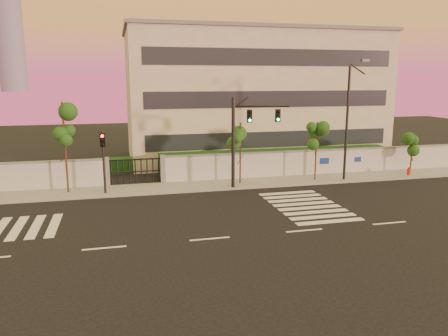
{
  "coord_description": "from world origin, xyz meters",
  "views": [
    {
      "loc": [
        -4.16,
        -19.84,
        7.7
      ],
      "look_at": [
        2.2,
        6.0,
        2.26
      ],
      "focal_mm": 35.0,
      "sensor_mm": 36.0,
      "label": 1
    }
  ],
  "objects": [
    {
      "name": "streetlight_east",
      "position": [
        12.57,
        9.46,
        4.88
      ],
      "size": [
        0.54,
        2.17,
        9.03
      ],
      "color": "black",
      "rests_on": "ground"
    },
    {
      "name": "hedge_row",
      "position": [
        1.17,
        14.74,
        0.82
      ],
      "size": [
        41.0,
        4.25,
        1.8
      ],
      "color": "#123810",
      "rests_on": "ground"
    },
    {
      "name": "traffic_signal_secondary",
      "position": [
        -5.13,
        9.75,
        2.75
      ],
      "size": [
        0.34,
        0.33,
        4.33
      ],
      "rotation": [
        0.0,
        0.0,
        0.33
      ],
      "color": "black",
      "rests_on": "ground"
    },
    {
      "name": "traffic_signal_main",
      "position": [
        4.48,
        9.24,
        4.09
      ],
      "size": [
        4.02,
        1.42,
        6.47
      ],
      "rotation": [
        0.0,
        0.0,
        -0.32
      ],
      "color": "black",
      "rests_on": "ground"
    },
    {
      "name": "sidewalk",
      "position": [
        0.0,
        10.5,
        0.07
      ],
      "size": [
        60.0,
        3.0,
        0.15
      ],
      "primitive_type": "cube",
      "color": "gray",
      "rests_on": "ground"
    },
    {
      "name": "street_tree_d",
      "position": [
        4.53,
        10.41,
        3.4
      ],
      "size": [
        1.46,
        1.16,
        4.62
      ],
      "color": "#382314",
      "rests_on": "ground"
    },
    {
      "name": "ground",
      "position": [
        0.0,
        0.0,
        0.0
      ],
      "size": [
        120.0,
        120.0,
        0.0
      ],
      "primitive_type": "plane",
      "color": "black",
      "rests_on": "ground"
    },
    {
      "name": "road_markings",
      "position": [
        -1.58,
        3.76,
        0.01
      ],
      "size": [
        57.0,
        7.62,
        0.02
      ],
      "color": "silver",
      "rests_on": "ground"
    },
    {
      "name": "street_tree_c",
      "position": [
        -7.56,
        10.66,
        4.59
      ],
      "size": [
        1.63,
        1.3,
        6.25
      ],
      "color": "#382314",
      "rests_on": "ground"
    },
    {
      "name": "perimeter_wall",
      "position": [
        0.1,
        12.0,
        1.07
      ],
      "size": [
        60.0,
        0.36,
        2.2
      ],
      "color": "#AFB1B6",
      "rests_on": "ground"
    },
    {
      "name": "institutional_building",
      "position": [
        9.0,
        21.99,
        6.16
      ],
      "size": [
        24.4,
        12.4,
        12.25
      ],
      "color": "#B7B29B",
      "rests_on": "ground"
    },
    {
      "name": "street_tree_e",
      "position": [
        10.39,
        10.09,
        3.36
      ],
      "size": [
        1.42,
        1.13,
        4.56
      ],
      "color": "#382314",
      "rests_on": "ground"
    },
    {
      "name": "street_tree_f",
      "position": [
        19.02,
        10.45,
        2.51
      ],
      "size": [
        1.33,
        1.06,
        3.4
      ],
      "color": "#382314",
      "rests_on": "ground"
    },
    {
      "name": "fire_hydrant",
      "position": [
        18.31,
        9.69,
        0.4
      ],
      "size": [
        0.32,
        0.3,
        0.8
      ],
      "rotation": [
        0.0,
        0.0,
        -0.44
      ],
      "color": "red",
      "rests_on": "ground"
    }
  ]
}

